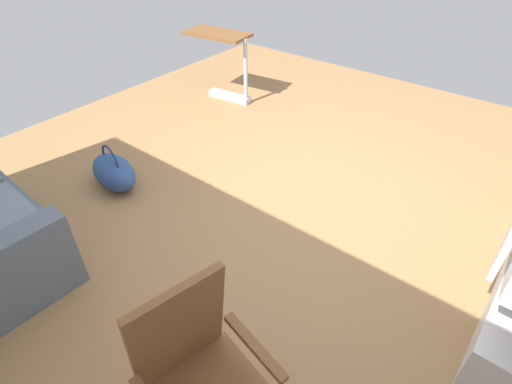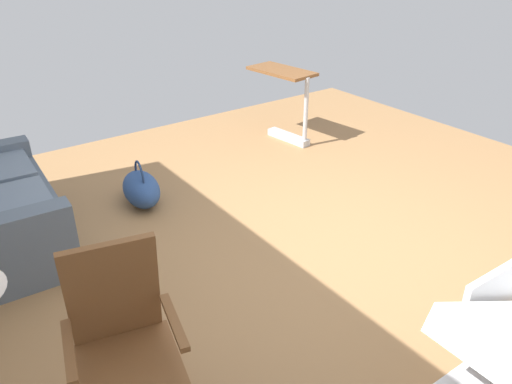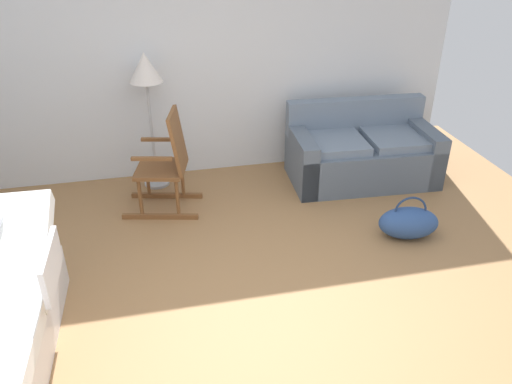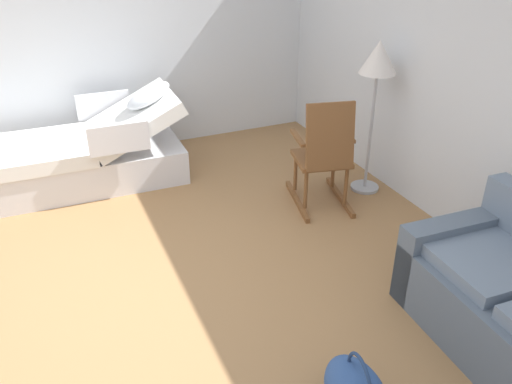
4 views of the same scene
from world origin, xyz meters
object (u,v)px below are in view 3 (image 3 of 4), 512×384
couch (362,154)px  duffel_bag (408,222)px  rocking_chair (167,164)px  floor_lamp (146,77)px

couch → duffel_bag: (-0.03, -1.23, -0.15)m
rocking_chair → duffel_bag: bearing=-25.5°
duffel_bag → rocking_chair: bearing=154.5°
couch → duffel_bag: bearing=-91.6°
rocking_chair → couch: bearing=5.5°
floor_lamp → couch: bearing=-9.0°
rocking_chair → duffel_bag: size_ratio=1.73×
rocking_chair → duffel_bag: rocking_chair is taller
floor_lamp → duffel_bag: 2.96m
couch → floor_lamp: (-2.29, 0.36, 0.92)m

